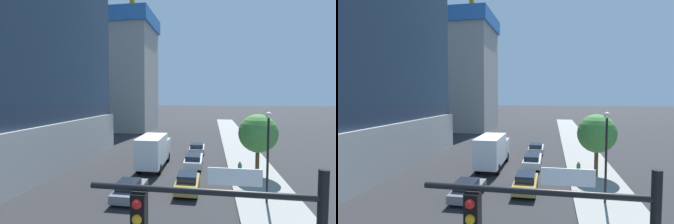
% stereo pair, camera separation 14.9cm
% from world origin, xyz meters
% --- Properties ---
extents(sidewalk, '(4.66, 120.00, 0.15)m').
position_xyz_m(sidewalk, '(7.79, 20.00, 0.07)').
color(sidewalk, gray).
rests_on(sidewalk, ground).
extents(construction_building, '(16.76, 20.79, 35.47)m').
position_xyz_m(construction_building, '(-17.19, 53.58, 14.04)').
color(construction_building, '#9E9B93').
rests_on(construction_building, ground).
extents(street_lamp, '(0.44, 0.44, 6.35)m').
position_xyz_m(street_lamp, '(7.58, 15.65, 4.25)').
color(street_lamp, black).
rests_on(street_lamp, sidewalk).
extents(street_tree, '(3.59, 3.59, 5.75)m').
position_xyz_m(street_tree, '(8.00, 22.07, 4.09)').
color(street_tree, brown).
rests_on(street_tree, sidewalk).
extents(car_silver, '(1.90, 4.08, 1.33)m').
position_xyz_m(car_silver, '(1.86, 31.36, 0.67)').
color(car_silver, '#B7B7BC').
rests_on(car_silver, ground).
extents(car_white, '(1.80, 4.70, 1.43)m').
position_xyz_m(car_white, '(1.86, 24.46, 0.73)').
color(car_white, silver).
rests_on(car_white, ground).
extents(car_gold, '(1.77, 4.09, 1.48)m').
position_xyz_m(car_gold, '(1.86, 17.17, 0.74)').
color(car_gold, '#AD8938').
rests_on(car_gold, ground).
extents(car_gray, '(1.78, 4.07, 1.42)m').
position_xyz_m(car_gray, '(-2.23, 15.05, 0.69)').
color(car_gray, slate).
rests_on(car_gray, ground).
extents(box_truck, '(2.35, 7.47, 3.50)m').
position_xyz_m(box_truck, '(-2.23, 23.30, 1.93)').
color(box_truck, silver).
rests_on(box_truck, ground).
extents(pedestrian_green_shirt, '(0.34, 0.34, 1.57)m').
position_xyz_m(pedestrian_green_shirt, '(6.25, 20.57, 0.94)').
color(pedestrian_green_shirt, '#38334C').
rests_on(pedestrian_green_shirt, sidewalk).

